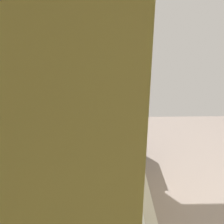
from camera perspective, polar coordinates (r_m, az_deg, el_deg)
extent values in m
cube|color=beige|center=(1.98, -11.68, -4.21)|extent=(4.27, 0.12, 2.56)
cube|color=beige|center=(1.85, -1.08, -19.12)|extent=(3.44, 0.63, 0.02)
cube|color=#332819|center=(2.49, 6.37, -20.64)|extent=(0.01, 0.01, 0.84)
cube|color=#332819|center=(2.82, 5.25, -14.85)|extent=(0.01, 0.01, 0.84)
cube|color=#332819|center=(3.17, 4.41, -10.30)|extent=(0.01, 0.01, 0.84)
cube|color=#DCB365|center=(1.43, -6.57, 10.67)|extent=(2.38, 0.34, 0.64)
cube|color=black|center=(3.82, -0.67, -4.25)|extent=(0.64, 0.67, 0.93)
cube|color=black|center=(3.86, 4.39, -4.81)|extent=(0.50, 0.01, 0.51)
cube|color=black|center=(3.64, -0.70, 2.50)|extent=(0.61, 0.63, 0.02)
cube|color=black|center=(3.62, -5.67, 3.64)|extent=(0.61, 0.04, 0.18)
cylinder|color=#38383D|center=(3.50, 1.28, 1.99)|extent=(0.11, 0.11, 0.01)
cylinder|color=#38383D|center=(3.77, 1.10, 3.42)|extent=(0.11, 0.11, 0.01)
cylinder|color=#38383D|center=(3.50, -2.64, 1.96)|extent=(0.11, 0.11, 0.01)
cylinder|color=#38383D|center=(3.77, -2.55, 3.39)|extent=(0.11, 0.11, 0.01)
cube|color=#2D2D33|center=(1.51, 6.14, -21.98)|extent=(0.09, 0.01, 0.22)
cylinder|color=#D84C47|center=(2.17, 1.52, -11.02)|extent=(0.14, 0.14, 0.05)
cylinder|color=#EB4F48|center=(2.17, 1.53, -10.75)|extent=(0.11, 0.11, 0.02)
cylinder|color=#B7BABF|center=(1.85, 2.08, -15.34)|extent=(0.13, 0.13, 0.17)
cylinder|color=black|center=(1.79, 2.12, -12.87)|extent=(0.03, 0.03, 0.02)
cylinder|color=#B7BABF|center=(1.89, 1.97, -13.20)|extent=(0.08, 0.02, 0.05)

